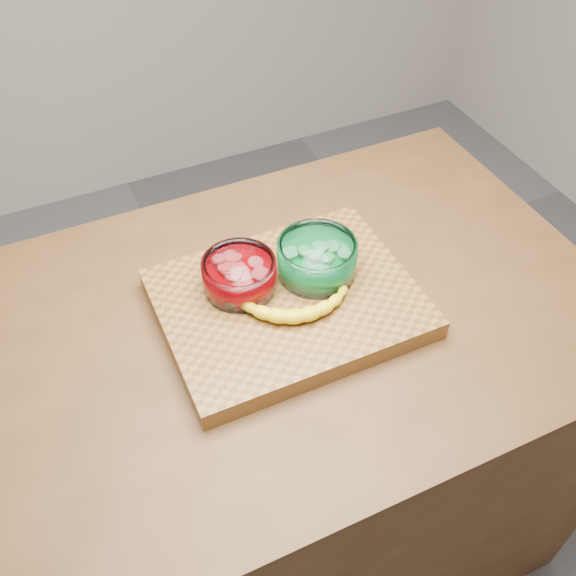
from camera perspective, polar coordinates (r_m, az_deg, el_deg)
name	(u,v)px	position (r m, az deg, el deg)	size (l,w,h in m)	color
ground	(288,522)	(1.94, 0.00, -20.11)	(3.50, 3.50, 0.00)	#535357
counter	(288,440)	(1.53, 0.00, -13.32)	(1.20, 0.80, 0.90)	#4F3017
cutting_board	(288,303)	(1.16, 0.00, -1.38)	(0.45, 0.35, 0.04)	brown
bowl_red	(239,275)	(1.14, -4.34, 1.16)	(0.13, 0.13, 0.06)	white
bowl_green	(317,258)	(1.16, 2.58, 2.64)	(0.14, 0.14, 0.07)	white
banana	(294,299)	(1.11, 0.52, -1.01)	(0.22, 0.14, 0.03)	yellow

